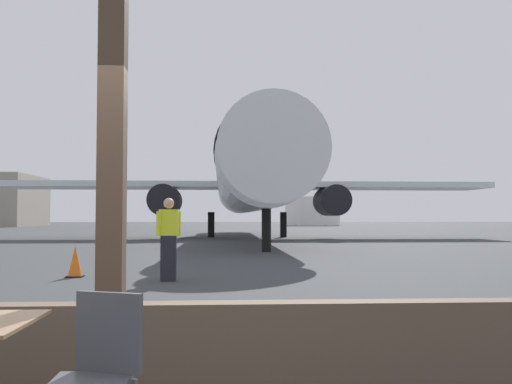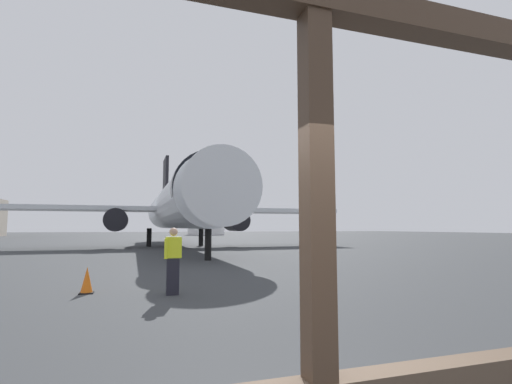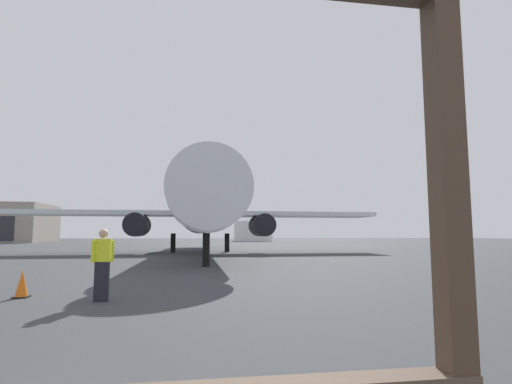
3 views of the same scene
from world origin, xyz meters
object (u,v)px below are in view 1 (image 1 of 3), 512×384
Objects in this scene: cafe_chair_aisle_left at (98,365)px; traffic_cone at (75,262)px; airplane at (249,180)px; fuel_storage_tank at (312,211)px; ground_crew_worker at (169,238)px.

cafe_chair_aisle_left is 1.33× the size of traffic_cone.
traffic_cone is (-4.99, -22.75, -3.32)m from airplane.
fuel_storage_tank reaches higher than traffic_cone.
airplane is at bearing 85.83° from cafe_chair_aisle_left.
fuel_storage_tank is at bearing 77.05° from airplane.
cafe_chair_aisle_left reaches higher than traffic_cone.
airplane reaches higher than fuel_storage_tank.
fuel_storage_tank reaches higher than ground_crew_worker.
traffic_cone is (-2.60, 9.99, -0.22)m from cafe_chair_aisle_left.
cafe_chair_aisle_left is 10.33m from traffic_cone.
cafe_chair_aisle_left is at bearing -75.40° from traffic_cone.
fuel_storage_tank is at bearing 80.24° from cafe_chair_aisle_left.
traffic_cone is (-2.15, 0.94, -0.57)m from ground_crew_worker.
cafe_chair_aisle_left is 90.28m from fuel_storage_tank.
fuel_storage_tank is at bearing 78.84° from ground_crew_worker.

